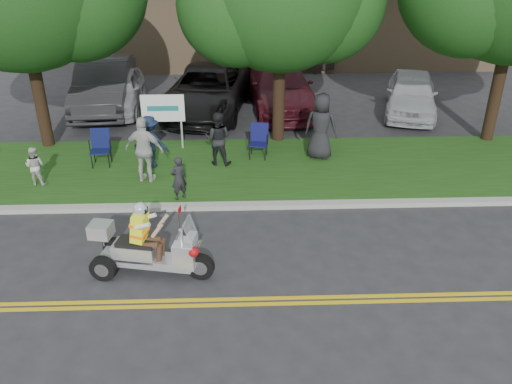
{
  "coord_description": "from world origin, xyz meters",
  "views": [
    {
      "loc": [
        -0.73,
        -8.44,
        6.49
      ],
      "look_at": [
        -0.37,
        2.0,
        0.99
      ],
      "focal_mm": 38.0,
      "sensor_mm": 36.0,
      "label": 1
    }
  ],
  "objects_px": {
    "parked_car_left": "(104,85)",
    "lawn_chair_a": "(101,145)",
    "spectator_adult_right": "(145,150)",
    "parked_car_far_left": "(118,91)",
    "trike_scooter": "(146,250)",
    "spectator_adult_mid": "(218,138)",
    "parked_car_far_right": "(411,93)",
    "lawn_chair_b": "(259,138)",
    "parked_car_right": "(280,87)",
    "parked_car_mid": "(207,90)"
  },
  "relations": [
    {
      "from": "spectator_adult_right",
      "to": "parked_car_far_left",
      "type": "height_order",
      "value": "spectator_adult_right"
    },
    {
      "from": "trike_scooter",
      "to": "spectator_adult_mid",
      "type": "bearing_deg",
      "value": 86.76
    },
    {
      "from": "lawn_chair_b",
      "to": "spectator_adult_mid",
      "type": "bearing_deg",
      "value": -147.04
    },
    {
      "from": "lawn_chair_a",
      "to": "parked_car_far_right",
      "type": "distance_m",
      "value": 10.76
    },
    {
      "from": "spectator_adult_mid",
      "to": "parked_car_right",
      "type": "relative_size",
      "value": 0.28
    },
    {
      "from": "lawn_chair_b",
      "to": "parked_car_left",
      "type": "relative_size",
      "value": 0.18
    },
    {
      "from": "lawn_chair_b",
      "to": "parked_car_mid",
      "type": "xyz_separation_m",
      "value": [
        -1.65,
        4.24,
        0.13
      ]
    },
    {
      "from": "trike_scooter",
      "to": "parked_car_far_left",
      "type": "xyz_separation_m",
      "value": [
        -2.44,
        10.01,
        0.14
      ]
    },
    {
      "from": "trike_scooter",
      "to": "spectator_adult_mid",
      "type": "relative_size",
      "value": 1.64
    },
    {
      "from": "parked_car_far_right",
      "to": "parked_car_left",
      "type": "bearing_deg",
      "value": -169.05
    },
    {
      "from": "parked_car_far_right",
      "to": "trike_scooter",
      "type": "bearing_deg",
      "value": -114.57
    },
    {
      "from": "lawn_chair_a",
      "to": "parked_car_mid",
      "type": "distance_m",
      "value": 5.37
    },
    {
      "from": "parked_car_right",
      "to": "spectator_adult_right",
      "type": "bearing_deg",
      "value": -128.7
    },
    {
      "from": "spectator_adult_mid",
      "to": "parked_car_far_left",
      "type": "distance_m",
      "value": 6.25
    },
    {
      "from": "parked_car_far_left",
      "to": "lawn_chair_b",
      "type": "bearing_deg",
      "value": -45.6
    },
    {
      "from": "parked_car_far_left",
      "to": "spectator_adult_right",
      "type": "bearing_deg",
      "value": -75.43
    },
    {
      "from": "spectator_adult_mid",
      "to": "parked_car_far_left",
      "type": "height_order",
      "value": "spectator_adult_mid"
    },
    {
      "from": "parked_car_mid",
      "to": "spectator_adult_right",
      "type": "bearing_deg",
      "value": -93.57
    },
    {
      "from": "lawn_chair_a",
      "to": "spectator_adult_right",
      "type": "relative_size",
      "value": 0.57
    },
    {
      "from": "trike_scooter",
      "to": "lawn_chair_a",
      "type": "distance_m",
      "value": 5.48
    },
    {
      "from": "lawn_chair_a",
      "to": "parked_car_far_left",
      "type": "distance_m",
      "value": 4.93
    },
    {
      "from": "parked_car_left",
      "to": "trike_scooter",
      "type": "bearing_deg",
      "value": -78.08
    },
    {
      "from": "lawn_chair_b",
      "to": "parked_car_left",
      "type": "bearing_deg",
      "value": 148.39
    },
    {
      "from": "parked_car_far_right",
      "to": "lawn_chair_b",
      "type": "bearing_deg",
      "value": -129.38
    },
    {
      "from": "lawn_chair_b",
      "to": "parked_car_right",
      "type": "relative_size",
      "value": 0.18
    },
    {
      "from": "parked_car_far_right",
      "to": "parked_car_right",
      "type": "bearing_deg",
      "value": -173.67
    },
    {
      "from": "spectator_adult_mid",
      "to": "spectator_adult_right",
      "type": "xyz_separation_m",
      "value": [
        -1.85,
        -1.01,
        0.12
      ]
    },
    {
      "from": "spectator_adult_right",
      "to": "lawn_chair_a",
      "type": "bearing_deg",
      "value": -25.07
    },
    {
      "from": "trike_scooter",
      "to": "parked_car_right",
      "type": "bearing_deg",
      "value": 82.52
    },
    {
      "from": "trike_scooter",
      "to": "lawn_chair_b",
      "type": "distance_m",
      "value": 5.98
    },
    {
      "from": "lawn_chair_b",
      "to": "parked_car_right",
      "type": "bearing_deg",
      "value": 88.34
    },
    {
      "from": "spectator_adult_right",
      "to": "parked_car_mid",
      "type": "distance_m",
      "value": 5.89
    },
    {
      "from": "lawn_chair_a",
      "to": "parked_car_right",
      "type": "xyz_separation_m",
      "value": [
        5.35,
        4.95,
        0.1
      ]
    },
    {
      "from": "trike_scooter",
      "to": "lawn_chair_b",
      "type": "bearing_deg",
      "value": 77.17
    },
    {
      "from": "parked_car_right",
      "to": "parked_car_left",
      "type": "bearing_deg",
      "value": 172.69
    },
    {
      "from": "parked_car_mid",
      "to": "parked_car_far_right",
      "type": "height_order",
      "value": "parked_car_mid"
    },
    {
      "from": "trike_scooter",
      "to": "parked_car_mid",
      "type": "bearing_deg",
      "value": 96.49
    },
    {
      "from": "parked_car_far_left",
      "to": "parked_car_right",
      "type": "relative_size",
      "value": 0.77
    },
    {
      "from": "parked_car_far_left",
      "to": "parked_car_far_right",
      "type": "relative_size",
      "value": 0.98
    },
    {
      "from": "trike_scooter",
      "to": "spectator_adult_mid",
      "type": "height_order",
      "value": "trike_scooter"
    },
    {
      "from": "lawn_chair_b",
      "to": "parked_car_right",
      "type": "height_order",
      "value": "parked_car_right"
    },
    {
      "from": "parked_car_mid",
      "to": "parked_car_right",
      "type": "height_order",
      "value": "parked_car_mid"
    },
    {
      "from": "parked_car_mid",
      "to": "parked_car_right",
      "type": "relative_size",
      "value": 1.05
    },
    {
      "from": "parked_car_right",
      "to": "parked_car_far_right",
      "type": "bearing_deg",
      "value": -15.31
    },
    {
      "from": "spectator_adult_mid",
      "to": "lawn_chair_b",
      "type": "bearing_deg",
      "value": -145.62
    },
    {
      "from": "trike_scooter",
      "to": "parked_car_mid",
      "type": "xyz_separation_m",
      "value": [
        0.77,
        9.71,
        0.21
      ]
    },
    {
      "from": "parked_car_far_right",
      "to": "parked_car_far_left",
      "type": "bearing_deg",
      "value": -168.11
    },
    {
      "from": "spectator_adult_right",
      "to": "parked_car_left",
      "type": "height_order",
      "value": "spectator_adult_right"
    },
    {
      "from": "parked_car_left",
      "to": "lawn_chair_a",
      "type": "bearing_deg",
      "value": -83.62
    },
    {
      "from": "spectator_adult_right",
      "to": "spectator_adult_mid",
      "type": "bearing_deg",
      "value": -137.67
    }
  ]
}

